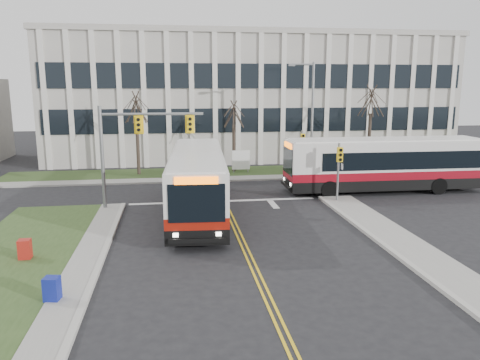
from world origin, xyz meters
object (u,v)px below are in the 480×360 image
bus_cross (384,166)px  newspaper_box_red (25,250)px  streetlight (310,112)px  directory_sign (241,160)px  newspaper_box_blue (52,290)px  bus_main (198,183)px

bus_cross → newspaper_box_red: (-20.94, -10.53, -1.36)m
streetlight → directory_sign: 6.96m
bus_cross → newspaper_box_blue: bus_cross is taller
directory_sign → bus_cross: (8.94, -8.00, 0.66)m
bus_cross → newspaper_box_blue: size_ratio=14.46×
bus_cross → newspaper_box_blue: (-18.82, -14.83, -1.36)m
streetlight → directory_sign: (-5.53, 1.30, -4.02)m
newspaper_box_red → directory_sign: bearing=55.6°
directory_sign → newspaper_box_red: bearing=-122.9°
directory_sign → newspaper_box_blue: 24.89m
bus_main → newspaper_box_red: size_ratio=14.11×
directory_sign → bus_cross: bearing=-41.8°
streetlight → bus_cross: bearing=-63.0°
bus_main → newspaper_box_blue: (-5.58, -10.91, -1.31)m
bus_main → directory_sign: bearing=73.6°
streetlight → bus_main: 14.87m
newspaper_box_blue → newspaper_box_red: same height
directory_sign → bus_cross: size_ratio=0.15×
newspaper_box_blue → bus_main: bearing=73.0°
streetlight → newspaper_box_red: (-17.53, -17.23, -4.72)m
bus_main → streetlight: bearing=50.6°
directory_sign → newspaper_box_blue: (-9.88, -22.83, -0.70)m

